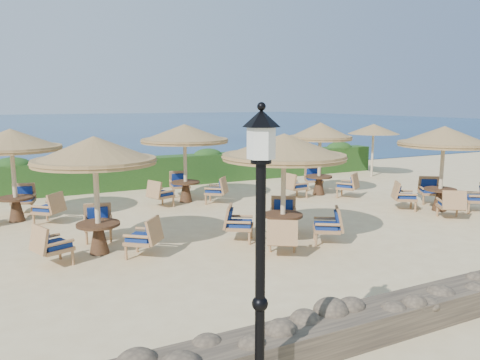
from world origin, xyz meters
TOP-DOWN VIEW (x-y plane):
  - ground at (0.00, 0.00)m, footprint 120.00×120.00m
  - sea at (0.00, 70.00)m, footprint 160.00×160.00m
  - hedge at (0.00, 7.20)m, footprint 18.00×0.90m
  - lamp_post at (-4.80, -6.80)m, footprint 0.44×0.44m
  - extra_parasol at (7.80, 5.20)m, footprint 2.30×2.30m
  - cafe_set_0 at (-5.43, -0.51)m, footprint 2.79×2.79m
  - cafe_set_1 at (-1.28, -1.66)m, footprint 2.99×2.99m
  - cafe_set_2 at (4.92, -1.02)m, footprint 2.78×2.78m
  - cafe_set_3 at (-7.00, 3.52)m, footprint 2.81×2.81m
  - cafe_set_4 at (-1.75, 3.83)m, footprint 2.96×2.96m
  - cafe_set_5 at (3.06, 2.79)m, footprint 2.59×2.77m

SIDE VIEW (x-z plane):
  - ground at x=0.00m, z-range 0.00..0.00m
  - sea at x=0.00m, z-range 0.00..0.00m
  - hedge at x=0.00m, z-range 0.00..1.20m
  - lamp_post at x=-4.80m, z-range -0.10..3.21m
  - cafe_set_5 at x=3.06m, z-range 0.45..3.11m
  - cafe_set_2 at x=4.92m, z-range 0.49..3.14m
  - cafe_set_1 at x=-1.28m, z-range 0.54..3.20m
  - cafe_set_0 at x=-5.43m, z-range 0.56..3.22m
  - cafe_set_3 at x=-7.00m, z-range 0.57..3.22m
  - cafe_set_4 at x=-1.75m, z-range 0.62..3.27m
  - extra_parasol at x=7.80m, z-range 0.97..3.37m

